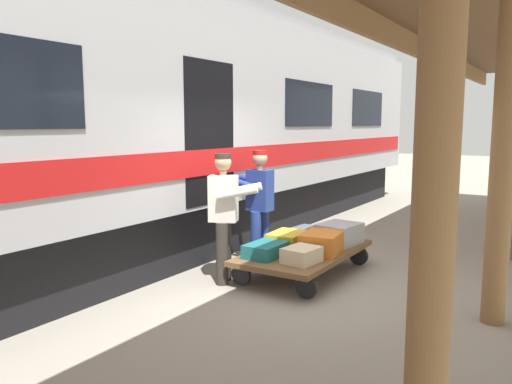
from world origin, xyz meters
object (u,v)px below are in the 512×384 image
(suitcase_teal_softside, at_px, (266,250))
(porter_by_door, at_px, (225,213))
(suitcase_cream_canvas, at_px, (302,255))
(suitcase_yellow_case, at_px, (287,240))
(luggage_cart, at_px, (304,253))
(suitcase_gray_aluminum, at_px, (339,234))
(porter_in_overalls, at_px, (259,203))
(train_car, at_px, (134,125))
(suitcase_orange_carryall, at_px, (322,243))
(suitcase_slate_roller, at_px, (306,234))

(suitcase_teal_softside, xyz_separation_m, porter_by_door, (0.46, 0.27, 0.49))
(suitcase_cream_canvas, relative_size, suitcase_yellow_case, 0.78)
(suitcase_yellow_case, bearing_deg, luggage_cart, 180.00)
(suitcase_teal_softside, xyz_separation_m, suitcase_gray_aluminum, (-0.53, -1.18, 0.06))
(suitcase_yellow_case, xyz_separation_m, porter_in_overalls, (0.53, -0.09, 0.47))
(suitcase_gray_aluminum, height_order, porter_in_overalls, porter_in_overalls)
(train_car, relative_size, porter_in_overalls, 10.49)
(suitcase_orange_carryall, height_order, suitcase_cream_canvas, suitcase_orange_carryall)
(suitcase_slate_roller, height_order, suitcase_gray_aluminum, suitcase_gray_aluminum)
(suitcase_teal_softside, distance_m, suitcase_cream_canvas, 0.53)
(luggage_cart, height_order, suitcase_teal_softside, suitcase_teal_softside)
(train_car, xyz_separation_m, suitcase_orange_carryall, (-3.02, -0.45, -1.57))
(suitcase_teal_softside, bearing_deg, suitcase_gray_aluminum, -114.13)
(suitcase_yellow_case, bearing_deg, suitcase_orange_carryall, 180.00)
(suitcase_slate_roller, distance_m, porter_by_door, 1.60)
(train_car, xyz_separation_m, suitcase_yellow_case, (-2.49, -0.45, -1.60))
(suitcase_slate_roller, xyz_separation_m, porter_by_door, (0.46, 1.46, 0.49))
(luggage_cart, height_order, porter_in_overalls, porter_in_overalls)
(luggage_cart, distance_m, suitcase_teal_softside, 0.66)
(suitcase_slate_roller, relative_size, suitcase_gray_aluminum, 1.02)
(suitcase_slate_roller, bearing_deg, luggage_cart, 114.13)
(luggage_cart, bearing_deg, suitcase_yellow_case, -0.00)
(suitcase_cream_canvas, bearing_deg, luggage_cart, -65.87)
(suitcase_teal_softside, height_order, suitcase_gray_aluminum, suitcase_gray_aluminum)
(train_car, relative_size, suitcase_orange_carryall, 28.48)
(train_car, relative_size, porter_by_door, 10.49)
(train_car, xyz_separation_m, suitcase_slate_roller, (-2.49, -1.04, -1.63))
(suitcase_slate_roller, relative_size, porter_in_overalls, 0.36)
(train_car, relative_size, suitcase_gray_aluminum, 30.08)
(train_car, xyz_separation_m, luggage_cart, (-2.76, -0.45, -1.76))
(train_car, xyz_separation_m, porter_by_door, (-2.04, 0.41, -1.14))
(suitcase_teal_softside, xyz_separation_m, porter_in_overalls, (0.53, -0.68, 0.49))
(luggage_cart, distance_m, suitcase_slate_roller, 0.66)
(suitcase_yellow_case, distance_m, suitcase_gray_aluminum, 0.80)
(suitcase_yellow_case, height_order, porter_in_overalls, porter_in_overalls)
(suitcase_slate_roller, xyz_separation_m, suitcase_yellow_case, (0.00, 0.59, 0.03))
(suitcase_teal_softside, relative_size, suitcase_yellow_case, 0.97)
(suitcase_slate_roller, distance_m, suitcase_teal_softside, 1.18)
(suitcase_cream_canvas, bearing_deg, porter_by_door, 15.46)
(suitcase_teal_softside, xyz_separation_m, suitcase_cream_canvas, (-0.53, 0.00, 0.01))
(suitcase_teal_softside, bearing_deg, porter_in_overalls, -51.82)
(suitcase_orange_carryall, distance_m, suitcase_yellow_case, 0.53)
(suitcase_orange_carryall, xyz_separation_m, porter_by_door, (0.99, 0.86, 0.44))
(suitcase_orange_carryall, relative_size, porter_by_door, 0.37)
(luggage_cart, distance_m, suitcase_cream_canvas, 0.66)
(train_car, relative_size, suitcase_cream_canvas, 39.51)
(suitcase_teal_softside, height_order, porter_by_door, porter_by_door)
(suitcase_cream_canvas, bearing_deg, suitcase_orange_carryall, -90.00)
(suitcase_slate_roller, distance_m, suitcase_gray_aluminum, 0.53)
(luggage_cart, height_order, suitcase_orange_carryall, suitcase_orange_carryall)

